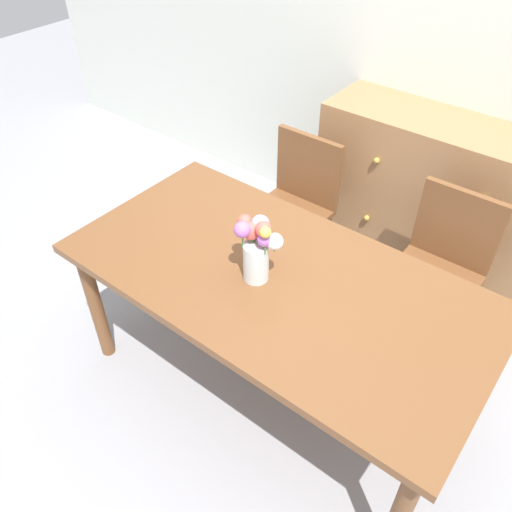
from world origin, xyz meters
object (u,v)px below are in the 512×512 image
dining_table (276,290)px  chair_right (441,263)px  dresser (433,202)px  chair_left (296,201)px  flower_vase (257,244)px

dining_table → chair_right: size_ratio=2.05×
dining_table → dresser: (0.19, 1.33, -0.19)m
dining_table → chair_right: bearing=61.0°
chair_left → chair_right: 0.90m
chair_left → dresser: 0.82m
chair_right → dresser: bearing=-63.0°
chair_left → dresser: bearing=-140.8°
chair_left → chair_right: bearing=-180.0°
chair_left → flower_vase: 1.04m
flower_vase → chair_right: bearing=59.4°
chair_right → dresser: 0.58m
dining_table → flower_vase: flower_vase is taller
chair_left → chair_right: same height
dresser → flower_vase: 1.48m
dresser → dining_table: bearing=-98.0°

